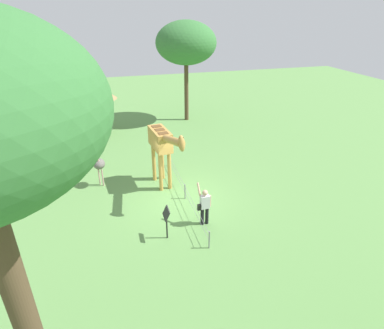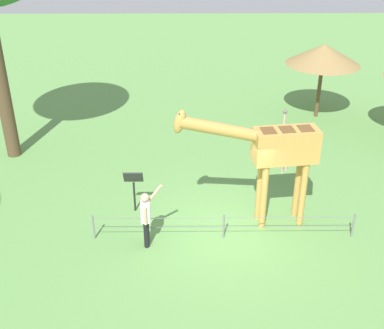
% 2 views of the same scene
% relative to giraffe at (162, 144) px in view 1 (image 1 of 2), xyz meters
% --- Properties ---
extents(ground_plane, '(60.00, 60.00, 0.00)m').
position_rel_giraffe_xyz_m(ground_plane, '(1.30, 0.54, -2.29)').
color(ground_plane, '#60934C').
extents(giraffe, '(3.90, 0.97, 3.60)m').
position_rel_giraffe_xyz_m(giraffe, '(0.00, 0.00, 0.00)').
color(giraffe, '#C69347').
rests_on(giraffe, ground_plane).
extents(visitor, '(0.58, 0.58, 1.75)m').
position_rel_giraffe_xyz_m(visitor, '(3.35, 0.99, -1.39)').
color(visitor, black).
rests_on(visitor, ground_plane).
extents(zebra, '(0.60, 1.83, 1.66)m').
position_rel_giraffe_xyz_m(zebra, '(-5.77, -4.35, -1.13)').
color(zebra, black).
rests_on(zebra, ground_plane).
extents(ostrich, '(0.70, 0.56, 2.25)m').
position_rel_giraffe_xyz_m(ostrich, '(-1.00, -2.95, -1.12)').
color(ostrich, '#CC9E93').
rests_on(ostrich, ground_plane).
extents(shade_hut_far, '(2.57, 2.57, 3.31)m').
position_rel_giraffe_xyz_m(shade_hut_far, '(-8.61, -2.75, 0.54)').
color(shade_hut_far, brown).
rests_on(shade_hut_far, ground_plane).
extents(shade_hut_aside, '(2.77, 2.77, 3.24)m').
position_rel_giraffe_xyz_m(shade_hut_aside, '(-6.34, -5.61, 0.49)').
color(shade_hut_aside, brown).
rests_on(shade_hut_aside, ground_plane).
extents(tree_west, '(4.33, 4.33, 7.18)m').
position_rel_giraffe_xyz_m(tree_west, '(-9.83, 3.72, 3.34)').
color(tree_west, brown).
rests_on(tree_west, ground_plane).
extents(info_sign, '(0.56, 0.21, 1.32)m').
position_rel_giraffe_xyz_m(info_sign, '(3.82, -0.64, -1.34)').
color(info_sign, black).
rests_on(info_sign, ground_plane).
extents(wire_fence, '(7.05, 0.05, 0.75)m').
position_rel_giraffe_xyz_m(wire_fence, '(1.30, 0.72, -1.89)').
color(wire_fence, slate).
rests_on(wire_fence, ground_plane).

